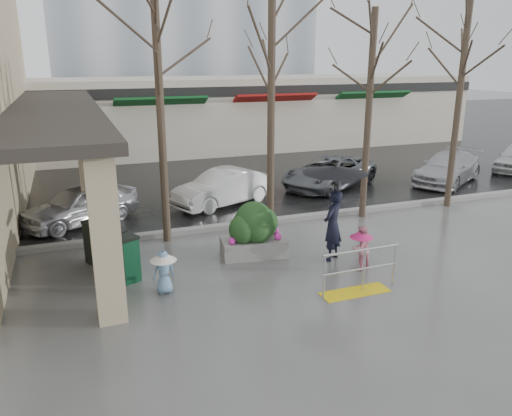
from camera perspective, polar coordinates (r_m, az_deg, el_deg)
ground at (r=11.97m, az=2.82°, el=-8.19°), size 120.00×120.00×0.00m
street_asphalt at (r=32.62m, az=-12.80°, el=7.47°), size 120.00×36.00×0.01m
curb at (r=15.43m, az=-3.07°, el=-2.05°), size 120.00×0.30×0.15m
canopy_slab at (r=18.00m, az=-22.39°, el=11.01°), size 2.80×18.00×0.25m
pillar_front at (r=10.01m, az=-16.82°, el=-3.22°), size 0.55×0.55×3.50m
pillar_back at (r=16.28m, az=-18.61°, el=4.21°), size 0.55×0.55×3.50m
storefront_row at (r=28.78m, az=-7.86°, el=10.57°), size 34.00×6.74×4.00m
handrail at (r=11.44m, az=11.60°, el=-7.69°), size 1.90×0.50×1.03m
tree_west at (r=13.74m, az=-11.20°, el=16.63°), size 3.20×3.20×6.80m
tree_midwest at (r=14.63m, az=1.80°, el=17.50°), size 3.20×3.20×7.00m
tree_mideast at (r=16.18m, az=13.08°, el=15.70°), size 3.20×3.20×6.50m
tree_east at (r=18.33m, az=22.77°, el=16.59°), size 3.20×3.20×7.20m
woman at (r=12.74m, az=8.88°, el=0.92°), size 1.65×1.65×2.53m
child_pink at (r=12.56m, az=11.89°, el=-4.19°), size 0.64×0.58×1.13m
child_blue at (r=11.30m, az=-10.52°, el=-6.68°), size 0.60×0.60×1.00m
planter at (r=13.11m, az=-0.24°, el=-2.54°), size 1.80×1.08×1.49m
news_boxes at (r=12.70m, az=-16.27°, el=-4.62°), size 1.24×2.02×1.12m
car_a at (r=16.64m, az=-19.43°, el=0.40°), size 3.95×3.11×1.26m
car_b at (r=17.75m, az=-3.78°, el=2.33°), size 4.04×2.68×1.26m
car_c at (r=20.40m, az=8.38°, el=4.09°), size 4.99×3.96×1.26m
car_d at (r=22.48m, az=21.09°, el=4.31°), size 4.64×3.71×1.26m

